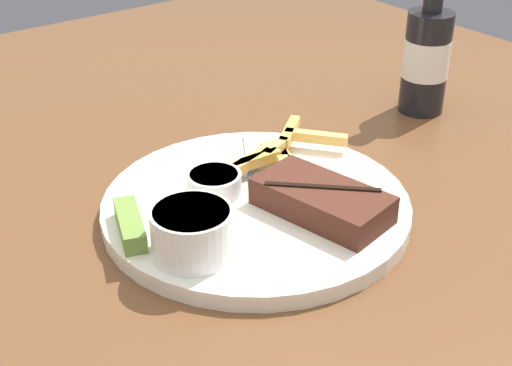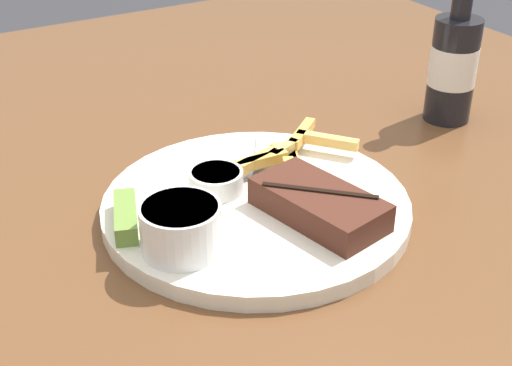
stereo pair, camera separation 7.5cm
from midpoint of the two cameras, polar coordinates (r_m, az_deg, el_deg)
The scene contains 9 objects.
dining_table at distance 0.81m, azimuth -2.68°, elevation -6.30°, with size 1.53×1.40×0.78m.
dinner_plate at distance 0.76m, azimuth -2.81°, elevation -1.96°, with size 0.33×0.33×0.02m.
steak_portion at distance 0.73m, azimuth 2.37°, elevation -1.48°, with size 0.15×0.10×0.03m.
fries_pile at distance 0.82m, azimuth -0.44°, elevation 2.28°, with size 0.14×0.15×0.02m.
coleslaw_cup at distance 0.67m, azimuth -8.37°, elevation -3.83°, with size 0.08×0.08×0.05m.
dipping_sauce_cup at distance 0.77m, azimuth -6.17°, elevation -0.01°, with size 0.06×0.06×0.02m.
pickle_spear at distance 0.72m, azimuth -13.02°, elevation -3.37°, with size 0.08×0.05×0.02m.
fork_utensil at distance 0.84m, azimuth -2.98°, elevation 1.85°, with size 0.12×0.08×0.00m.
beer_bottle at distance 1.00m, azimuth 11.38°, elevation 9.93°, with size 0.06×0.06×0.23m.
Camera 1 is at (0.52, -0.39, 1.19)m, focal length 50.00 mm.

